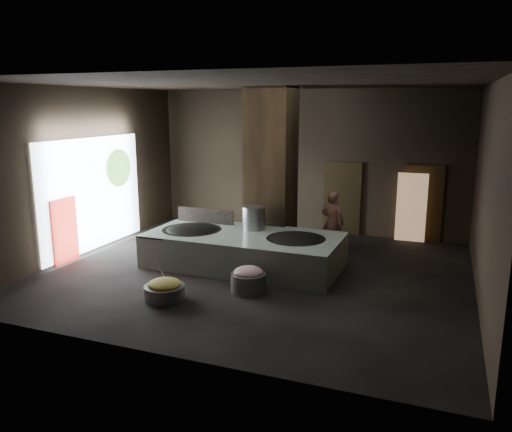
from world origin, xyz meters
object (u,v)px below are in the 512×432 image
at_px(hearth_platform, 244,250).
at_px(veg_basin, 165,293).
at_px(wok_right, 296,242).
at_px(meat_basin, 248,282).
at_px(cook, 332,222).
at_px(stock_pot, 254,218).
at_px(wok_left, 192,233).

bearing_deg(hearth_platform, veg_basin, -103.84).
height_order(wok_right, meat_basin, wok_right).
xyz_separation_m(hearth_platform, wok_right, (1.35, 0.05, 0.33)).
xyz_separation_m(cook, veg_basin, (-2.54, -4.63, -0.71)).
height_order(wok_right, cook, cook).
distance_m(hearth_platform, wok_right, 1.39).
height_order(stock_pot, veg_basin, stock_pot).
bearing_deg(veg_basin, wok_left, 105.77).
bearing_deg(wok_right, cook, 75.39).
distance_m(hearth_platform, stock_pot, 0.90).
bearing_deg(wok_left, hearth_platform, 1.97).
distance_m(stock_pot, veg_basin, 3.47).
relative_size(cook, meat_basin, 2.24).
height_order(wok_right, veg_basin, wok_right).
height_order(stock_pot, cook, cook).
xyz_separation_m(hearth_platform, cook, (1.84, 1.93, 0.45)).
relative_size(cook, veg_basin, 2.04).
bearing_deg(wok_right, stock_pot, 158.96).
bearing_deg(cook, wok_left, 40.49).
bearing_deg(hearth_platform, meat_basin, -64.03).
xyz_separation_m(stock_pot, meat_basin, (0.72, -2.19, -0.92)).
height_order(wok_left, cook, cook).
distance_m(cook, meat_basin, 3.78).
xyz_separation_m(stock_pot, veg_basin, (-0.75, -3.25, -0.97)).
relative_size(stock_pot, cook, 0.36).
xyz_separation_m(wok_right, meat_basin, (-0.58, -1.69, -0.54)).
distance_m(wok_left, stock_pot, 1.66).
relative_size(wok_left, veg_basin, 1.80).
relative_size(stock_pot, meat_basin, 0.82).
bearing_deg(hearth_platform, stock_pot, 85.53).
height_order(wok_left, veg_basin, wok_left).
bearing_deg(meat_basin, stock_pot, 108.27).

